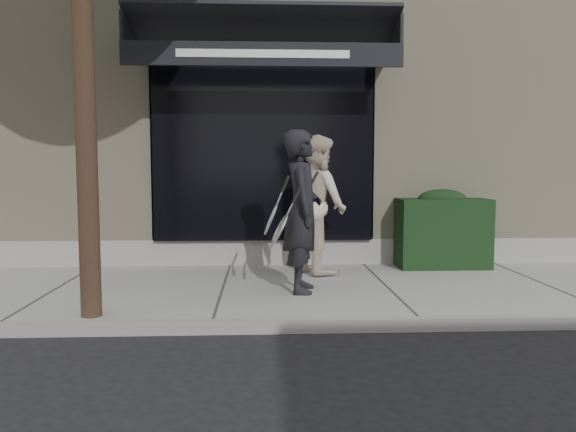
{
  "coord_description": "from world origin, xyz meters",
  "views": [
    {
      "loc": [
        -1.53,
        -6.78,
        1.58
      ],
      "look_at": [
        -1.18,
        0.6,
        0.93
      ],
      "focal_mm": 35.0,
      "sensor_mm": 36.0,
      "label": 1
    }
  ],
  "objects": [
    {
      "name": "ground",
      "position": [
        0.0,
        0.0,
        0.0
      ],
      "size": [
        80.0,
        80.0,
        0.0
      ],
      "primitive_type": "plane",
      "color": "black",
      "rests_on": "ground"
    },
    {
      "name": "sidewalk",
      "position": [
        0.0,
        0.0,
        0.06
      ],
      "size": [
        20.0,
        3.0,
        0.12
      ],
      "primitive_type": "cube",
      "color": "gray",
      "rests_on": "ground"
    },
    {
      "name": "curb",
      "position": [
        0.0,
        -1.55,
        0.07
      ],
      "size": [
        20.0,
        0.1,
        0.14
      ],
      "primitive_type": "cube",
      "color": "gray",
      "rests_on": "ground"
    },
    {
      "name": "building_facade",
      "position": [
        -0.01,
        4.96,
        2.74
      ],
      "size": [
        14.3,
        8.04,
        5.64
      ],
      "color": "#BCB08F",
      "rests_on": "ground"
    },
    {
      "name": "hedge",
      "position": [
        1.1,
        1.25,
        0.66
      ],
      "size": [
        1.3,
        0.7,
        1.14
      ],
      "color": "black",
      "rests_on": "sidewalk"
    },
    {
      "name": "pedestrian_front",
      "position": [
        -1.06,
        -0.3,
        1.06
      ],
      "size": [
        0.72,
        0.85,
        1.89
      ],
      "color": "black",
      "rests_on": "sidewalk"
    },
    {
      "name": "pedestrian_back",
      "position": [
        -0.75,
        0.91,
        1.07
      ],
      "size": [
        1.02,
        1.13,
        1.89
      ],
      "color": "beige",
      "rests_on": "sidewalk"
    }
  ]
}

